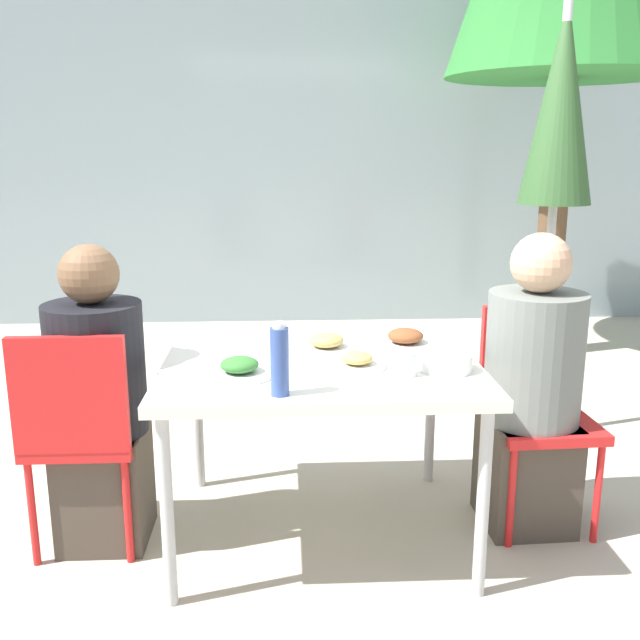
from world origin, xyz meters
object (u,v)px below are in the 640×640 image
Objects in this scene: chair_left at (80,425)px; drinking_cup at (407,364)px; salad_bowl at (447,362)px; person_right at (531,394)px; person_left at (99,408)px; chair_right at (535,398)px; closed_umbrella at (559,125)px; bottle at (280,360)px.

chair_left is 1.21m from drinking_cup.
person_right is at bearing 27.38° from salad_bowl.
chair_left is 0.10m from person_left.
chair_left is 1.72m from person_right.
person_left is 13.54× the size of drinking_cup.
chair_left and chair_right have the same top height.
person_left is 0.53× the size of closed_umbrella.
chair_right is 0.73× the size of person_right.
salad_bowl is (1.32, -0.08, 0.24)m from chair_left.
person_right is 0.63m from drinking_cup.
closed_umbrella is at bearing 25.88° from chair_left.
bottle is 1.33× the size of salad_bowl.
chair_left is at bearing 173.57° from drinking_cup.
chair_right is at bearing -121.94° from person_right.
closed_umbrella reaches higher than drinking_cup.
drinking_cup is (1.17, -0.13, 0.25)m from chair_left.
closed_umbrella reaches higher than chair_left.
person_left is 6.43× the size of salad_bowl.
chair_right is at bearing 33.08° from salad_bowl.
person_right is 1.43m from closed_umbrella.
salad_bowl is at bearing 24.96° from person_right.
person_right is at bearing 24.77° from drinking_cup.
person_left is at bearing 150.17° from bottle.
bottle is at bearing 24.08° from chair_right.
closed_umbrella reaches higher than salad_bowl.
person_right reaches higher than chair_left.
bottle is 2.80× the size of drinking_cup.
chair_left is 4.82× the size of salad_bowl.
chair_left is 3.62× the size of bottle.
drinking_cup reaches higher than salad_bowl.
salad_bowl is (1.27, -0.16, 0.21)m from person_left.
chair_right is at bearing 3.84° from person_left.
closed_umbrella is at bearing -114.15° from chair_right.
salad_bowl is (0.15, 0.05, -0.01)m from drinking_cup.
chair_right is (1.71, 0.12, -0.03)m from person_left.
person_right is at bearing 23.66° from bottle.
person_right is 0.48m from salad_bowl.
bottle reaches higher than drinking_cup.
chair_left is 10.14× the size of drinking_cup.
closed_umbrella is 9.12× the size of bottle.
chair_left is 0.40× the size of closed_umbrella.
chair_right is 1.40m from closed_umbrella.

